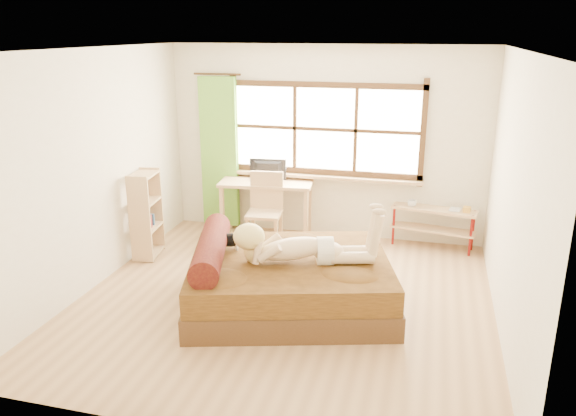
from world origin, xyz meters
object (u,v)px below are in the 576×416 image
(woman, at_px, (303,233))
(desk, at_px, (266,188))
(bed, at_px, (285,280))
(chair, at_px, (265,205))
(bookshelf, at_px, (146,214))
(kitten, at_px, (230,238))
(pipe_shelf, at_px, (434,219))

(woman, xyz_separation_m, desk, (-1.01, 2.06, -0.15))
(bed, relative_size, chair, 2.48)
(bookshelf, bearing_deg, woman, -29.24)
(kitten, height_order, chair, chair)
(desk, distance_m, pipe_shelf, 2.38)
(pipe_shelf, bearing_deg, desk, -167.14)
(bed, xyz_separation_m, chair, (-0.72, 1.67, 0.28))
(woman, bearing_deg, kitten, 154.19)
(woman, distance_m, pipe_shelf, 2.60)
(bookshelf, bearing_deg, chair, 21.91)
(chair, bearing_deg, bed, -72.70)
(kitten, bearing_deg, pipe_shelf, 26.50)
(bed, height_order, pipe_shelf, bed)
(desk, xyz_separation_m, pipe_shelf, (2.36, 0.12, -0.30))
(desk, relative_size, bookshelf, 1.20)
(desk, bearing_deg, pipe_shelf, -3.21)
(kitten, xyz_separation_m, pipe_shelf, (2.21, 2.03, -0.25))
(woman, distance_m, chair, 1.96)
(kitten, relative_size, pipe_shelf, 0.28)
(kitten, bearing_deg, woman, -25.81)
(desk, xyz_separation_m, chair, (0.09, -0.36, -0.14))
(kitten, xyz_separation_m, bookshelf, (-1.44, 0.77, -0.09))
(pipe_shelf, distance_m, bookshelf, 3.87)
(bed, distance_m, chair, 1.84)
(chair, relative_size, bookshelf, 0.90)
(bed, distance_m, bookshelf, 2.31)
(kitten, xyz_separation_m, chair, (-0.05, 1.55, -0.10))
(bed, xyz_separation_m, pipe_shelf, (1.54, 2.14, 0.12))
(bed, distance_m, woman, 0.60)
(woman, height_order, kitten, woman)
(desk, distance_m, chair, 0.39)
(woman, height_order, desk, woman)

